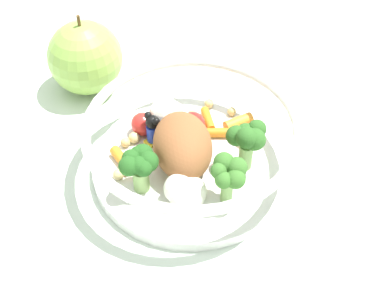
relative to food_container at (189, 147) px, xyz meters
The scene contains 3 objects.
ground_plane 0.03m from the food_container, 165.77° to the right, with size 2.40×2.40×0.00m, color silver.
food_container is the anchor object (origin of this frame).
loose_apple 0.17m from the food_container, 28.32° to the left, with size 0.08×0.08×0.10m.
Camera 1 is at (-0.33, 0.08, 0.40)m, focal length 50.32 mm.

